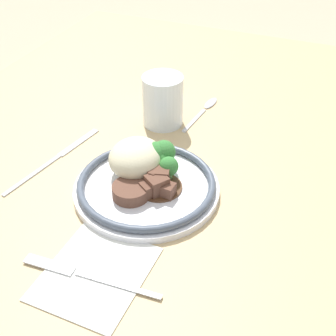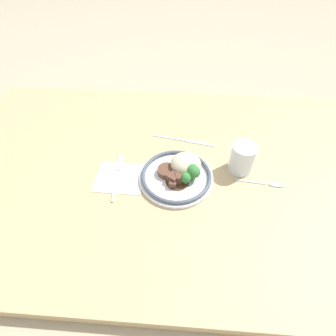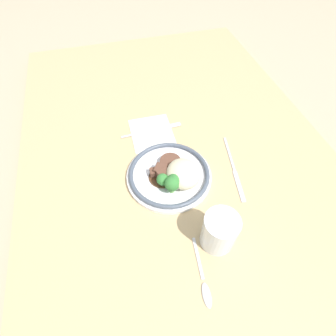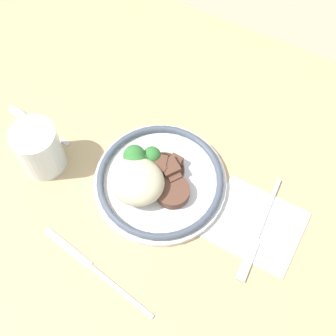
# 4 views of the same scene
# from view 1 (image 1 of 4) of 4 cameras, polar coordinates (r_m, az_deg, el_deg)

# --- Properties ---
(ground_plane) EXTENTS (8.00, 8.00, 0.00)m
(ground_plane) POSITION_cam_1_polar(r_m,az_deg,el_deg) (0.78, -6.69, -5.93)
(ground_plane) COLOR tan
(dining_table) EXTENTS (1.51, 0.91, 0.05)m
(dining_table) POSITION_cam_1_polar(r_m,az_deg,el_deg) (0.76, -6.81, -4.68)
(dining_table) COLOR tan
(dining_table) RESTS_ON ground
(napkin) EXTENTS (0.15, 0.13, 0.00)m
(napkin) POSITION_cam_1_polar(r_m,az_deg,el_deg) (0.64, -8.83, -12.56)
(napkin) COLOR silver
(napkin) RESTS_ON dining_table
(plate) EXTENTS (0.23, 0.23, 0.07)m
(plate) POSITION_cam_1_polar(r_m,az_deg,el_deg) (0.74, -2.72, -1.04)
(plate) COLOR white
(plate) RESTS_ON dining_table
(juice_glass) EXTENTS (0.08, 0.08, 0.10)m
(juice_glass) POSITION_cam_1_polar(r_m,az_deg,el_deg) (0.90, -0.64, 8.01)
(juice_glass) COLOR orange
(juice_glass) RESTS_ON dining_table
(fork) EXTENTS (0.02, 0.20, 0.00)m
(fork) POSITION_cam_1_polar(r_m,az_deg,el_deg) (0.64, -10.98, -12.46)
(fork) COLOR silver
(fork) RESTS_ON napkin
(knife) EXTENTS (0.23, 0.05, 0.00)m
(knife) POSITION_cam_1_polar(r_m,az_deg,el_deg) (0.84, -13.35, 1.25)
(knife) COLOR silver
(knife) RESTS_ON dining_table
(spoon) EXTENTS (0.15, 0.03, 0.01)m
(spoon) POSITION_cam_1_polar(r_m,az_deg,el_deg) (0.97, 4.75, 7.40)
(spoon) COLOR silver
(spoon) RESTS_ON dining_table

